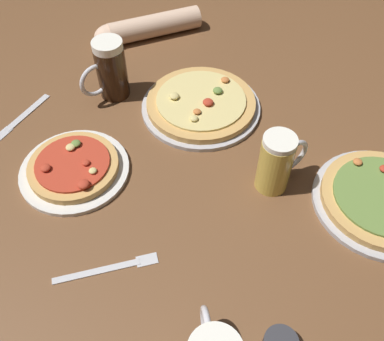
{
  "coord_description": "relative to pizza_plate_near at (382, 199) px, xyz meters",
  "views": [
    {
      "loc": [
        -0.33,
        -0.54,
        0.8
      ],
      "look_at": [
        0.0,
        0.0,
        0.02
      ],
      "focal_mm": 39.72,
      "sensor_mm": 36.0,
      "label": 1
    }
  ],
  "objects": [
    {
      "name": "beer_mug_pale",
      "position": [
        -0.17,
        0.17,
        0.06
      ],
      "size": [
        0.13,
        0.08,
        0.15
      ],
      "color": "gold",
      "rests_on": "ground_plane"
    },
    {
      "name": "pizza_plate_far",
      "position": [
        -0.18,
        0.48,
        0.0
      ],
      "size": [
        0.33,
        0.33,
        0.05
      ],
      "color": "#B2B2B7",
      "rests_on": "ground_plane"
    },
    {
      "name": "fork_left",
      "position": [
        -0.59,
        0.17,
        -0.01
      ],
      "size": [
        0.21,
        0.08,
        0.01
      ],
      "color": "silver",
      "rests_on": "ground_plane"
    },
    {
      "name": "pizza_plate_side",
      "position": [
        -0.56,
        0.45,
        -0.0
      ],
      "size": [
        0.26,
        0.26,
        0.05
      ],
      "color": "silver",
      "rests_on": "ground_plane"
    },
    {
      "name": "beer_mug_dark",
      "position": [
        -0.35,
        0.66,
        0.07
      ],
      "size": [
        0.14,
        0.08,
        0.17
      ],
      "color": "black",
      "rests_on": "ground_plane"
    },
    {
      "name": "pizza_plate_near",
      "position": [
        0.0,
        0.0,
        0.0
      ],
      "size": [
        0.31,
        0.31,
        0.05
      ],
      "color": "#B2B2B7",
      "rests_on": "ground_plane"
    },
    {
      "name": "diner_arm",
      "position": [
        -0.15,
        0.87,
        0.02
      ],
      "size": [
        0.35,
        0.13,
        0.07
      ],
      "color": "beige",
      "rests_on": "ground_plane"
    },
    {
      "name": "ground_plane",
      "position": [
        -0.32,
        0.29,
        -0.03
      ],
      "size": [
        2.4,
        2.4,
        0.03
      ],
      "primitive_type": "cube",
      "color": "brown"
    },
    {
      "name": "knife_spare",
      "position": [
        -0.61,
        0.7,
        -0.01
      ],
      "size": [
        0.19,
        0.12,
        0.01
      ],
      "color": "silver",
      "rests_on": "ground_plane"
    }
  ]
}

